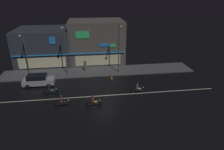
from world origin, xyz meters
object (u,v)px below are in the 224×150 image
object	(u,v)px
pedestrian_on_sidewalk	(85,66)
motorcycle_opposite_lane	(50,90)
streetlamp_mid	(65,47)
traffic_cone	(112,77)
motorcycle_lead	(138,89)
motorcycle_following	(62,102)
streetlamp_west	(25,50)
motorcycle_trailing_far	(93,102)
streetlamp_east	(119,45)
parked_car_near_kerb	(39,80)

from	to	relation	value
pedestrian_on_sidewalk	motorcycle_opposite_lane	size ratio (longest dim) A/B	0.99
streetlamp_mid	traffic_cone	world-z (taller)	streetlamp_mid
motorcycle_lead	motorcycle_following	world-z (taller)	same
motorcycle_following	pedestrian_on_sidewalk	bearing A→B (deg)	-106.62
motorcycle_following	streetlamp_west	bearing A→B (deg)	-61.07
motorcycle_opposite_lane	motorcycle_trailing_far	size ratio (longest dim) A/B	1.00
streetlamp_east	motorcycle_following	xyz separation A→B (m)	(-8.21, -9.15, -4.06)
motorcycle_trailing_far	pedestrian_on_sidewalk	bearing A→B (deg)	-78.28
motorcycle_opposite_lane	streetlamp_mid	bearing A→B (deg)	75.63
pedestrian_on_sidewalk	parked_car_near_kerb	distance (m)	8.02
pedestrian_on_sidewalk	motorcycle_trailing_far	xyz separation A→B (m)	(0.80, -11.12, -0.37)
streetlamp_west	traffic_cone	world-z (taller)	streetlamp_west
streetlamp_mid	traffic_cone	xyz separation A→B (m)	(6.84, -2.61, -4.38)
motorcycle_lead	motorcycle_trailing_far	world-z (taller)	same
streetlamp_east	traffic_cone	xyz separation A→B (m)	(-1.48, -2.16, -4.41)
streetlamp_west	parked_car_near_kerb	bearing A→B (deg)	-61.02
motorcycle_opposite_lane	motorcycle_trailing_far	bearing A→B (deg)	-33.61
streetlamp_west	motorcycle_trailing_far	distance (m)	15.24
streetlamp_mid	streetlamp_east	xyz separation A→B (m)	(8.32, -0.45, 0.03)
motorcycle_lead	motorcycle_following	size ratio (longest dim) A/B	1.00
pedestrian_on_sidewalk	motorcycle_lead	size ratio (longest dim) A/B	0.99
pedestrian_on_sidewalk	motorcycle_opposite_lane	xyz separation A→B (m)	(-4.59, -7.51, -0.37)
streetlamp_east	motorcycle_opposite_lane	distance (m)	12.37
motorcycle_lead	motorcycle_trailing_far	distance (m)	6.44
streetlamp_mid	pedestrian_on_sidewalk	world-z (taller)	streetlamp_mid
streetlamp_mid	traffic_cone	size ratio (longest dim) A/B	14.05
streetlamp_east	motorcycle_opposite_lane	size ratio (longest dim) A/B	4.10
motorcycle_following	motorcycle_trailing_far	size ratio (longest dim) A/B	1.00
streetlamp_east	motorcycle_following	world-z (taller)	streetlamp_east
motorcycle_following	motorcycle_trailing_far	xyz separation A→B (m)	(3.59, -0.50, 0.00)
streetlamp_mid	motorcycle_lead	distance (m)	12.88
streetlamp_east	parked_car_near_kerb	bearing A→B (deg)	-165.66
traffic_cone	parked_car_near_kerb	bearing A→B (deg)	-175.04
streetlamp_west	motorcycle_following	bearing A→B (deg)	-59.17
traffic_cone	motorcycle_trailing_far	bearing A→B (deg)	-112.74
streetlamp_mid	motorcycle_opposite_lane	bearing A→B (deg)	-104.56
motorcycle_lead	streetlamp_east	bearing A→B (deg)	95.28
streetlamp_east	parked_car_near_kerb	world-z (taller)	streetlamp_east
motorcycle_opposite_lane	traffic_cone	xyz separation A→B (m)	(8.53, 3.88, -0.36)
pedestrian_on_sidewalk	motorcycle_opposite_lane	distance (m)	8.81
streetlamp_east	motorcycle_opposite_lane	xyz separation A→B (m)	(-10.01, -6.04, -4.06)
streetlamp_west	motorcycle_trailing_far	xyz separation A→B (m)	(9.90, -11.07, -3.41)
motorcycle_trailing_far	traffic_cone	xyz separation A→B (m)	(3.14, 7.49, -0.36)
motorcycle_trailing_far	traffic_cone	distance (m)	8.13
streetlamp_west	motorcycle_trailing_far	bearing A→B (deg)	-48.19
streetlamp_east	motorcycle_following	distance (m)	12.95
parked_car_near_kerb	motorcycle_opposite_lane	world-z (taller)	parked_car_near_kerb
streetlamp_east	motorcycle_trailing_far	distance (m)	11.44
motorcycle_following	traffic_cone	distance (m)	9.71
streetlamp_mid	streetlamp_west	bearing A→B (deg)	171.08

